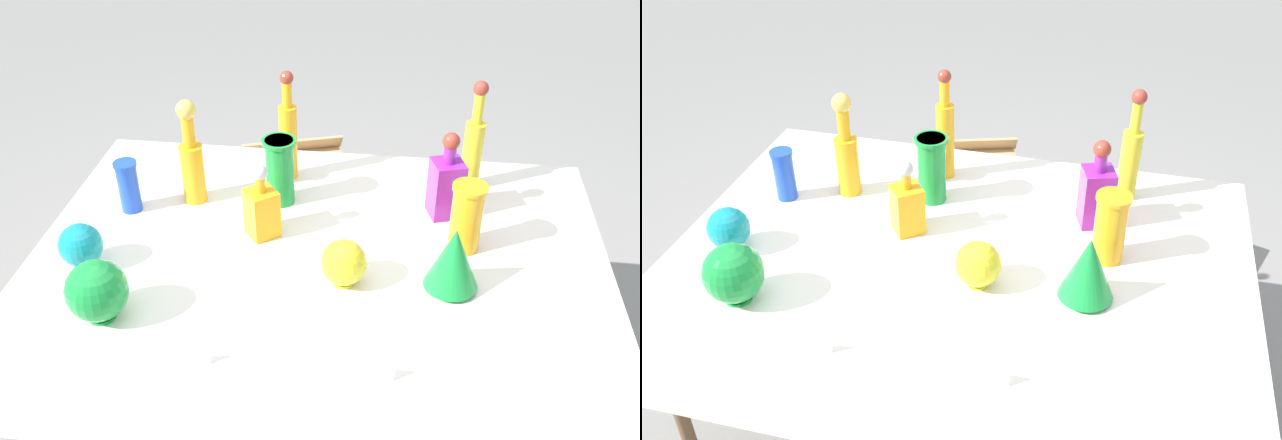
{
  "view_description": "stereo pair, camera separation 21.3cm",
  "coord_description": "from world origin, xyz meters",
  "views": [
    {
      "loc": [
        0.22,
        -1.74,
        2.07
      ],
      "look_at": [
        0.0,
        0.0,
        0.86
      ],
      "focal_mm": 40.0,
      "sensor_mm": 36.0,
      "label": 1
    },
    {
      "loc": [
        0.43,
        -1.7,
        2.07
      ],
      "look_at": [
        0.0,
        0.0,
        0.86
      ],
      "focal_mm": 40.0,
      "sensor_mm": 36.0,
      "label": 2
    }
  ],
  "objects": [
    {
      "name": "cardboard_box_behind_right",
      "position": [
        0.5,
        1.01,
        0.17
      ],
      "size": [
        0.65,
        0.59,
        0.42
      ],
      "color": "tan",
      "rests_on": "ground"
    },
    {
      "name": "round_bowl_1",
      "position": [
        -0.68,
        -0.18,
        0.83
      ],
      "size": [
        0.13,
        0.13,
        0.14
      ],
      "color": "teal",
      "rests_on": "display_table"
    },
    {
      "name": "tall_bottle_0",
      "position": [
        -0.45,
        0.21,
        0.91
      ],
      "size": [
        0.08,
        0.08,
        0.37
      ],
      "color": "orange",
      "rests_on": "display_table"
    },
    {
      "name": "cardboard_box_behind_left",
      "position": [
        -0.29,
        1.13,
        0.19
      ],
      "size": [
        0.64,
        0.55,
        0.46
      ],
      "color": "tan",
      "rests_on": "ground"
    },
    {
      "name": "round_bowl_0",
      "position": [
        0.09,
        -0.16,
        0.83
      ],
      "size": [
        0.13,
        0.13,
        0.14
      ],
      "color": "yellow",
      "rests_on": "display_table"
    },
    {
      "name": "tall_bottle_2",
      "position": [
        -0.16,
        0.4,
        0.93
      ],
      "size": [
        0.06,
        0.06,
        0.4
      ],
      "color": "orange",
      "rests_on": "display_table"
    },
    {
      "name": "ground_plane",
      "position": [
        0.0,
        0.0,
        0.0
      ],
      "size": [
        40.0,
        40.0,
        0.0
      ],
      "primitive_type": "plane",
      "color": "gray"
    },
    {
      "name": "slender_vase_0",
      "position": [
        -0.64,
        0.13,
        0.86
      ],
      "size": [
        0.08,
        0.08,
        0.18
      ],
      "color": "blue",
      "rests_on": "display_table"
    },
    {
      "name": "slender_vase_2",
      "position": [
        0.43,
        0.05,
        0.88
      ],
      "size": [
        0.1,
        0.1,
        0.22
      ],
      "color": "orange",
      "rests_on": "display_table"
    },
    {
      "name": "price_tag_center",
      "position": [
        0.22,
        -0.52,
        0.78
      ],
      "size": [
        0.06,
        0.02,
        0.04
      ],
      "primitive_type": "cube",
      "rotation": [
        -0.21,
        0.0,
        -0.03
      ],
      "color": "white",
      "rests_on": "display_table"
    },
    {
      "name": "price_tag_left",
      "position": [
        -0.24,
        -0.52,
        0.78
      ],
      "size": [
        0.06,
        0.02,
        0.04
      ],
      "primitive_type": "cube",
      "rotation": [
        -0.21,
        0.0,
        0.15
      ],
      "color": "white",
      "rests_on": "display_table"
    },
    {
      "name": "square_decanter_1",
      "position": [
        -0.19,
        0.05,
        0.85
      ],
      "size": [
        0.12,
        0.12,
        0.25
      ],
      "color": "orange",
      "rests_on": "display_table"
    },
    {
      "name": "square_decanter_0",
      "position": [
        0.38,
        0.23,
        0.88
      ],
      "size": [
        0.12,
        0.12,
        0.3
      ],
      "color": "purple",
      "rests_on": "display_table"
    },
    {
      "name": "tall_bottle_1",
      "position": [
        0.47,
        0.41,
        0.92
      ],
      "size": [
        0.07,
        0.07,
        0.39
      ],
      "color": "yellow",
      "rests_on": "display_table"
    },
    {
      "name": "slender_vase_1",
      "position": [
        -0.16,
        0.24,
        0.88
      ],
      "size": [
        0.11,
        0.11,
        0.23
      ],
      "color": "#198C38",
      "rests_on": "display_table"
    },
    {
      "name": "display_table",
      "position": [
        0.0,
        -0.03,
        0.71
      ],
      "size": [
        1.74,
        1.2,
        0.76
      ],
      "color": "white",
      "rests_on": "ground"
    },
    {
      "name": "fluted_vase_0",
      "position": [
        0.39,
        -0.15,
        0.87
      ],
      "size": [
        0.16,
        0.16,
        0.2
      ],
      "color": "#198C38",
      "rests_on": "display_table"
    },
    {
      "name": "round_bowl_2",
      "position": [
        -0.55,
        -0.39,
        0.85
      ],
      "size": [
        0.17,
        0.17,
        0.18
      ],
      "color": "#198C38",
      "rests_on": "display_table"
    }
  ]
}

